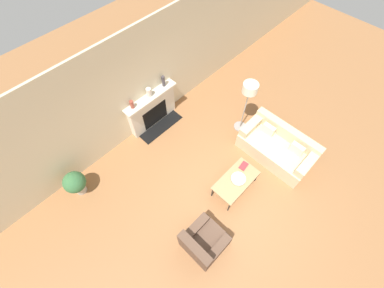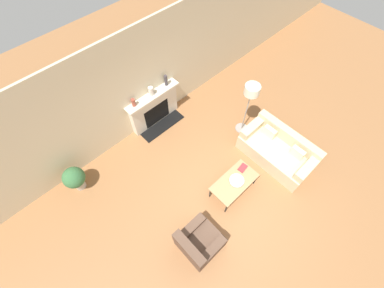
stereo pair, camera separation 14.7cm
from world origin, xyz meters
name	(u,v)px [view 1 (the left image)]	position (x,y,z in m)	size (l,w,h in m)	color
ground_plane	(235,195)	(0.00, 0.00, 0.00)	(18.00, 18.00, 0.00)	#99663D
wall_back	(139,84)	(0.00, 3.17, 1.45)	(18.00, 0.06, 2.90)	beige
fireplace	(153,110)	(0.13, 3.02, 0.51)	(1.56, 0.59, 1.05)	beige
couch	(277,147)	(1.61, -0.02, 0.31)	(0.92, 1.82, 0.80)	#CCB78E
armchair_near	(204,242)	(-1.37, -0.24, 0.30)	(0.81, 0.78, 0.81)	brown
coffee_table	(236,181)	(0.11, 0.13, 0.43)	(1.11, 0.58, 0.46)	tan
bowl	(238,179)	(0.16, 0.11, 0.49)	(0.33, 0.33, 0.06)	silver
book	(244,166)	(0.51, 0.23, 0.47)	(0.25, 0.18, 0.02)	#9E2D33
floor_lamp	(249,93)	(1.67, 1.17, 1.35)	(0.37, 0.37, 1.64)	gray
mantel_vase_left	(132,104)	(-0.41, 3.04, 1.16)	(0.10, 0.10, 0.22)	brown
mantel_vase_center_left	(149,92)	(0.13, 3.04, 1.17)	(0.14, 0.14, 0.24)	beige
mantel_vase_center_right	(163,81)	(0.62, 3.04, 1.20)	(0.09, 0.09, 0.31)	#3D383D
potted_plant	(75,183)	(-2.49, 2.71, 0.45)	(0.50, 0.50, 0.74)	#B2A899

